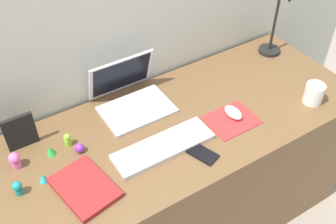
{
  "coord_description": "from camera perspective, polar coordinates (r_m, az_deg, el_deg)",
  "views": [
    {
      "loc": [
        -0.67,
        -1.01,
        1.91
      ],
      "look_at": [
        -0.04,
        0.0,
        0.83
      ],
      "focal_mm": 43.04,
      "sensor_mm": 36.0,
      "label": 1
    }
  ],
  "objects": [
    {
      "name": "toy_figurine_green",
      "position": [
        1.62,
        -16.3,
        -5.24
      ],
      "size": [
        0.04,
        0.04,
        0.04
      ],
      "primitive_type": "cone",
      "color": "green",
      "rests_on": "desk"
    },
    {
      "name": "back_wall",
      "position": [
        1.92,
        -4.91,
        5.01
      ],
      "size": [
        2.89,
        0.05,
        1.51
      ],
      "primitive_type": "cube",
      "color": "beige",
      "rests_on": "ground_plane"
    },
    {
      "name": "ground_plane",
      "position": [
        2.26,
        0.85,
        -15.44
      ],
      "size": [
        6.0,
        6.0,
        0.0
      ],
      "primitive_type": "plane",
      "color": "gray"
    },
    {
      "name": "desk_lamp",
      "position": [
        2.07,
        15.37,
        11.78
      ],
      "size": [
        0.11,
        0.15,
        0.35
      ],
      "color": "black",
      "rests_on": "desk"
    },
    {
      "name": "keyboard",
      "position": [
        1.58,
        -0.68,
        -4.93
      ],
      "size": [
        0.41,
        0.13,
        0.02
      ],
      "primitive_type": "cube",
      "color": "silver",
      "rests_on": "desk"
    },
    {
      "name": "cell_phone",
      "position": [
        1.57,
        4.74,
        -5.82
      ],
      "size": [
        0.1,
        0.14,
        0.01
      ],
      "primitive_type": "cube",
      "rotation": [
        0.0,
        0.0,
        0.34
      ],
      "color": "black",
      "rests_on": "desk"
    },
    {
      "name": "toy_figurine_teal",
      "position": [
        1.52,
        -20.51,
        -10.02
      ],
      "size": [
        0.03,
        0.03,
        0.06
      ],
      "color": "teal",
      "rests_on": "desk"
    },
    {
      "name": "laptop",
      "position": [
        1.76,
        -5.44,
        2.54
      ],
      "size": [
        0.3,
        0.27,
        0.21
      ],
      "color": "silver",
      "rests_on": "desk"
    },
    {
      "name": "coffee_mug",
      "position": [
        1.87,
        19.97,
        2.47
      ],
      "size": [
        0.08,
        0.08,
        0.09
      ],
      "primitive_type": "cylinder",
      "color": "white",
      "rests_on": "desk"
    },
    {
      "name": "toy_figurine_cyan",
      "position": [
        1.54,
        -17.25,
        -8.89
      ],
      "size": [
        0.03,
        0.03,
        0.04
      ],
      "primitive_type": "cone",
      "color": "#28B7CC",
      "rests_on": "desk"
    },
    {
      "name": "mousepad",
      "position": [
        1.72,
        9.0,
        -1.1
      ],
      "size": [
        0.21,
        0.17,
        0.0
      ],
      "primitive_type": "cube",
      "color": "red",
      "rests_on": "desk"
    },
    {
      "name": "toy_figurine_purple",
      "position": [
        1.6,
        -12.42,
        -5.0
      ],
      "size": [
        0.04,
        0.04,
        0.04
      ],
      "primitive_type": "ellipsoid",
      "color": "purple",
      "rests_on": "desk"
    },
    {
      "name": "toy_figurine_pink",
      "position": [
        1.6,
        -20.89,
        -6.35
      ],
      "size": [
        0.04,
        0.04,
        0.07
      ],
      "color": "pink",
      "rests_on": "desk"
    },
    {
      "name": "mouse",
      "position": [
        1.73,
        9.22,
        -0.07
      ],
      "size": [
        0.06,
        0.1,
        0.03
      ],
      "primitive_type": "ellipsoid",
      "color": "silver",
      "rests_on": "mousepad"
    },
    {
      "name": "toy_figurine_lime",
      "position": [
        1.63,
        -14.04,
        -3.81
      ],
      "size": [
        0.03,
        0.03,
        0.06
      ],
      "color": "#8CDB33",
      "rests_on": "desk"
    },
    {
      "name": "picture_frame",
      "position": [
        1.65,
        -20.2,
        -2.68
      ],
      "size": [
        0.12,
        0.02,
        0.15
      ],
      "primitive_type": "cube",
      "color": "black",
      "rests_on": "desk"
    },
    {
      "name": "desk",
      "position": [
        1.96,
        0.96,
        -9.62
      ],
      "size": [
        1.69,
        0.66,
        0.74
      ],
      "primitive_type": "cube",
      "color": "brown",
      "rests_on": "ground_plane"
    },
    {
      "name": "notebook_pad",
      "position": [
        1.48,
        -11.72,
        -10.4
      ],
      "size": [
        0.21,
        0.27,
        0.02
      ],
      "primitive_type": "cube",
      "rotation": [
        0.0,
        0.0,
        0.18
      ],
      "color": "maroon",
      "rests_on": "desk"
    }
  ]
}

